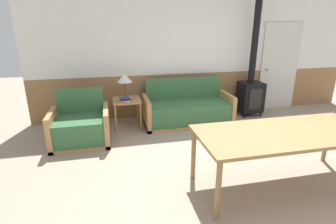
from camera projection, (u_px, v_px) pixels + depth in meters
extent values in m
plane|color=gray|center=(262.00, 172.00, 3.65)|extent=(16.00, 16.00, 0.00)
cube|color=#996B42|center=(200.00, 93.00, 5.93)|extent=(7.20, 0.06, 0.92)
cube|color=white|center=(203.00, 31.00, 5.49)|extent=(7.20, 0.06, 1.78)
cube|color=#B27F4C|center=(187.00, 122.00, 5.42)|extent=(1.77, 0.79, 0.06)
cube|color=#38663D|center=(188.00, 112.00, 5.33)|extent=(1.61, 0.71, 0.39)
cube|color=#38663D|center=(183.00, 88.00, 5.53)|extent=(1.61, 0.10, 0.43)
cube|color=#B27F4C|center=(147.00, 112.00, 5.16)|extent=(0.08, 0.79, 0.59)
cube|color=#B27F4C|center=(226.00, 107.00, 5.51)|extent=(0.08, 0.79, 0.59)
cube|color=#B27F4C|center=(82.00, 141.00, 4.54)|extent=(0.96, 0.79, 0.06)
cube|color=#38663D|center=(81.00, 129.00, 4.44)|extent=(0.80, 0.71, 0.39)
cube|color=#38663D|center=(80.00, 100.00, 4.65)|extent=(0.80, 0.10, 0.43)
cube|color=#B27F4C|center=(53.00, 129.00, 4.36)|extent=(0.08, 0.79, 0.59)
cube|color=#B27F4C|center=(107.00, 125.00, 4.54)|extent=(0.08, 0.79, 0.59)
cube|color=#B27F4C|center=(127.00, 100.00, 5.08)|extent=(0.53, 0.53, 0.03)
cylinder|color=#B27F4C|center=(116.00, 119.00, 4.90)|extent=(0.04, 0.04, 0.53)
cylinder|color=#B27F4C|center=(141.00, 117.00, 5.00)|extent=(0.04, 0.04, 0.53)
cylinder|color=#B27F4C|center=(115.00, 111.00, 5.34)|extent=(0.04, 0.04, 0.53)
cylinder|color=#B27F4C|center=(138.00, 109.00, 5.44)|extent=(0.04, 0.04, 0.53)
cylinder|color=#4C3823|center=(126.00, 98.00, 5.15)|extent=(0.12, 0.12, 0.02)
cylinder|color=#4C3823|center=(125.00, 90.00, 5.10)|extent=(0.02, 0.02, 0.31)
cone|color=silver|center=(124.00, 78.00, 5.03)|extent=(0.29, 0.29, 0.16)
cube|color=white|center=(126.00, 101.00, 4.97)|extent=(0.18, 0.16, 0.02)
cube|color=black|center=(125.00, 99.00, 4.98)|extent=(0.20, 0.18, 0.02)
cube|color=#234799|center=(125.00, 98.00, 4.97)|extent=(0.19, 0.12, 0.03)
cube|color=#9E7042|center=(287.00, 133.00, 3.14)|extent=(2.18, 0.93, 0.04)
cylinder|color=#9E7042|center=(218.00, 191.00, 2.67)|extent=(0.06, 0.06, 0.70)
cylinder|color=#9E7042|center=(194.00, 154.00, 3.42)|extent=(0.06, 0.06, 0.70)
cylinder|color=#9E7042|center=(327.00, 139.00, 3.85)|extent=(0.06, 0.06, 0.70)
cylinder|color=black|center=(245.00, 116.00, 5.70)|extent=(0.04, 0.04, 0.10)
cylinder|color=black|center=(260.00, 114.00, 5.78)|extent=(0.04, 0.04, 0.10)
cylinder|color=black|center=(237.00, 111.00, 6.03)|extent=(0.04, 0.04, 0.10)
cylinder|color=black|center=(252.00, 109.00, 6.11)|extent=(0.04, 0.04, 0.10)
cube|color=black|center=(250.00, 97.00, 5.78)|extent=(0.48, 0.44, 0.64)
cube|color=black|center=(255.00, 99.00, 5.58)|extent=(0.29, 0.01, 0.45)
cylinder|color=black|center=(255.00, 40.00, 5.43)|extent=(0.14, 0.14, 1.76)
cube|color=silver|center=(279.00, 67.00, 6.10)|extent=(0.94, 0.04, 1.98)
sphere|color=silver|center=(267.00, 69.00, 6.01)|extent=(0.06, 0.06, 0.06)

